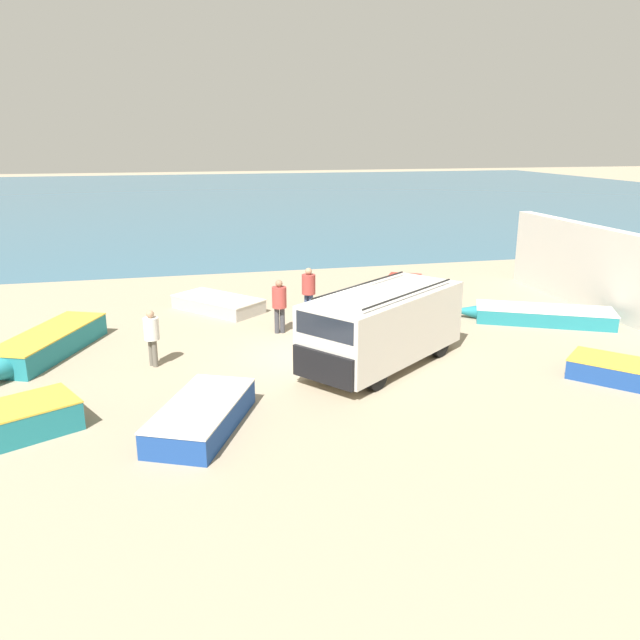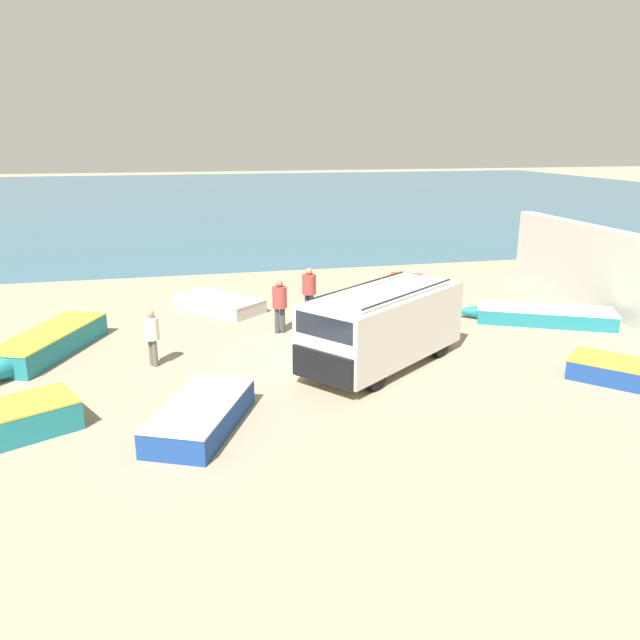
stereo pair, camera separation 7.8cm
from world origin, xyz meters
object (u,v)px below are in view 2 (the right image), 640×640
parked_van (383,325)px  fisherman_2 (152,333)px  fishing_rowboat_4 (46,345)px  fisherman_0 (309,288)px  fishing_rowboat_5 (399,291)px  fishing_rowboat_1 (540,315)px  fisherman_1 (280,301)px  fishing_rowboat_3 (203,413)px  fishing_rowboat_0 (217,303)px

parked_van → fisherman_2: size_ratio=3.37×
fishing_rowboat_4 → fisherman_0: size_ratio=2.88×
fishing_rowboat_5 → fisherman_0: fisherman_0 is taller
fishing_rowboat_1 → fisherman_1: bearing=20.8°
fishing_rowboat_1 → fishing_rowboat_4: (-15.85, 0.25, 0.08)m
fishing_rowboat_3 → fishing_rowboat_4: (-4.20, 5.67, 0.04)m
parked_van → fishing_rowboat_4: 9.75m
parked_van → fishing_rowboat_4: (-9.26, 2.94, -0.81)m
fishing_rowboat_4 → fishing_rowboat_5: fishing_rowboat_4 is taller
fishing_rowboat_1 → parked_van: bearing=48.7°
fishing_rowboat_0 → fishing_rowboat_4: fishing_rowboat_4 is taller
fishing_rowboat_0 → fisherman_2: fisherman_2 is taller
fishing_rowboat_1 → fishing_rowboat_5: (-3.55, 4.20, 0.05)m
fishing_rowboat_3 → fisherman_0: bearing=-3.0°
fishing_rowboat_0 → fishing_rowboat_5: fishing_rowboat_5 is taller
fishing_rowboat_0 → fisherman_0: bearing=-161.2°
fisherman_1 → fisherman_2: 4.50m
fisherman_2 → fishing_rowboat_0: bearing=-146.8°
parked_van → fisherman_0: bearing=-115.9°
fishing_rowboat_5 → fishing_rowboat_1: bearing=69.5°
fishing_rowboat_1 → fisherman_2: 12.88m
fishing_rowboat_3 → fisherman_1: 6.94m
fishing_rowboat_4 → fisherman_2: size_ratio=3.21×
parked_van → fisherman_1: size_ratio=3.07×
fishing_rowboat_1 → fisherman_2: bearing=32.3°
fishing_rowboat_5 → fisherman_1: (-5.31, -3.32, 0.75)m
fishing_rowboat_1 → fishing_rowboat_3: bearing=51.5°
fishing_rowboat_0 → fisherman_1: 3.83m
fisherman_1 → fisherman_2: size_ratio=1.10×
fisherman_1 → parked_van: bearing=-145.2°
fishing_rowboat_0 → fishing_rowboat_1: bearing=-152.2°
parked_van → fisherman_2: 6.36m
fisherman_0 → fisherman_2: fisherman_0 is taller
fisherman_0 → parked_van: bearing=-121.0°
fishing_rowboat_0 → fishing_rowboat_3: 9.64m
fishing_rowboat_0 → fishing_rowboat_4: size_ratio=0.72×
fishing_rowboat_4 → fisherman_0: bearing=127.3°
fisherman_0 → fishing_rowboat_1: bearing=-59.3°
parked_van → fishing_rowboat_0: bearing=-96.2°
fishing_rowboat_1 → fisherman_1: 8.94m
fishing_rowboat_0 → fishing_rowboat_3: (-1.00, -9.59, 0.05)m
fishing_rowboat_0 → parked_van: bearing=169.9°
parked_van → fisherman_1: parked_van is taller
fisherman_2 → fishing_rowboat_5: bearing=175.3°
fishing_rowboat_4 → fishing_rowboat_0: bearing=150.0°
parked_van → fishing_rowboat_0: size_ratio=1.46×
fishing_rowboat_0 → fisherman_2: (-2.14, -5.47, 0.71)m
fishing_rowboat_0 → fishing_rowboat_1: (10.66, -4.17, 0.01)m
fishing_rowboat_5 → fisherman_2: 10.78m
fishing_rowboat_1 → fishing_rowboat_5: 5.50m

